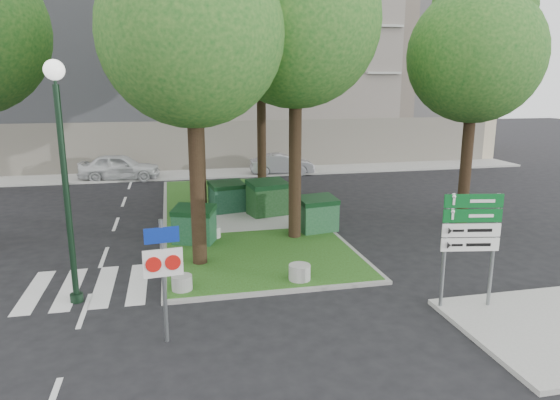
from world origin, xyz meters
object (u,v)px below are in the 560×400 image
object	(u,v)px
tree_median_near_left	(194,15)
tree_median_mid	(198,46)
bollard_right	(300,272)
bollard_mid	(213,232)
street_lamp	(63,156)
car_white	(120,167)
dumpster_d	(317,214)
bollard_left	(182,283)
dumpster_b	(227,197)
dumpster_a	(194,225)
litter_bin	(283,200)
tree_median_near_right	(298,5)
tree_street_right	(478,42)
traffic_sign_pole	(163,265)
dumpster_c	(268,198)
tree_median_far	(262,22)
car_silver	(282,164)
directional_sign	(471,233)

from	to	relation	value
tree_median_near_left	tree_median_mid	size ratio (longest dim) A/B	1.05
bollard_right	bollard_mid	size ratio (longest dim) A/B	1.16
street_lamp	car_white	world-z (taller)	street_lamp
dumpster_d	bollard_left	size ratio (longest dim) A/B	2.87
dumpster_d	street_lamp	distance (m)	9.45
bollard_left	dumpster_b	bearing A→B (deg)	75.15
dumpster_a	litter_bin	xyz separation A→B (m)	(4.10, 4.14, -0.26)
tree_median_near_right	bollard_left	distance (m)	9.64
tree_median_near_left	dumpster_a	size ratio (longest dim) A/B	6.40
tree_median_near_right	street_lamp	size ratio (longest dim) A/B	1.90
dumpster_d	bollard_mid	bearing A→B (deg)	170.65
tree_street_right	bollard_right	bearing A→B (deg)	-150.17
dumpster_b	bollard_left	xyz separation A→B (m)	(-2.15, -8.12, -0.44)
tree_median_near_left	traffic_sign_pole	xyz separation A→B (m)	(-1.09, -4.56, -5.55)
bollard_right	car_white	size ratio (longest dim) A/B	0.13
dumpster_c	street_lamp	world-z (taller)	street_lamp
tree_median_far	car_silver	size ratio (longest dim) A/B	3.05
tree_median_mid	dumpster_c	size ratio (longest dim) A/B	5.49
car_silver	tree_median_mid	bearing A→B (deg)	151.80
tree_street_right	car_silver	xyz separation A→B (m)	(-4.61, 12.47, -6.34)
dumpster_b	tree_street_right	bearing A→B (deg)	-34.18
dumpster_b	car_silver	distance (m)	9.95
tree_median_mid	car_white	size ratio (longest dim) A/B	2.20
street_lamp	car_white	bearing A→B (deg)	91.22
tree_median_near_right	car_white	world-z (taller)	tree_median_near_right
tree_street_right	bollard_left	bearing A→B (deg)	-157.83
tree_median_far	dumpster_a	size ratio (longest dim) A/B	7.24
tree_street_right	litter_bin	bearing A→B (deg)	150.62
bollard_left	tree_median_near_left	bearing A→B (deg)	71.51
bollard_left	bollard_mid	bearing A→B (deg)	74.77
bollard_right	tree_median_far	bearing A→B (deg)	84.31
car_silver	tree_street_right	bearing A→B (deg)	-155.46
litter_bin	street_lamp	distance (m)	11.45
tree_median_near_right	traffic_sign_pole	distance (m)	10.14
tree_median_mid	dumpster_a	xyz separation A→B (m)	(-0.63, -4.46, -6.24)
tree_median_near_left	traffic_sign_pole	world-z (taller)	tree_median_near_left
dumpster_b	litter_bin	distance (m)	2.52
dumpster_b	bollard_right	size ratio (longest dim) A/B	2.65
tree_street_right	traffic_sign_pole	size ratio (longest dim) A/B	3.65
dumpster_a	street_lamp	xyz separation A→B (m)	(-3.22, -4.01, 3.05)
tree_median_far	bollard_right	distance (m)	14.09
bollard_mid	car_white	distance (m)	13.49
bollard_mid	dumpster_c	bearing A→B (deg)	47.20
dumpster_b	street_lamp	distance (m)	9.85
street_lamp	bollard_right	bearing A→B (deg)	-0.86
tree_median_mid	directional_sign	distance (m)	13.36
dumpster_a	tree_median_mid	bearing A→B (deg)	102.65
bollard_right	dumpster_a	bearing A→B (deg)	123.18
bollard_mid	bollard_right	bearing A→B (deg)	-65.92
dumpster_a	tree_median_far	bearing A→B (deg)	83.54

